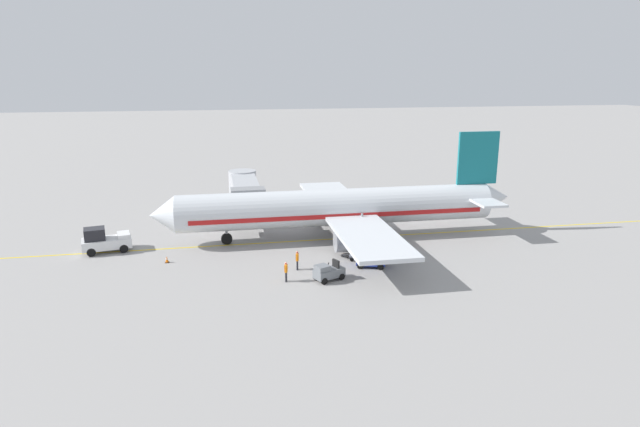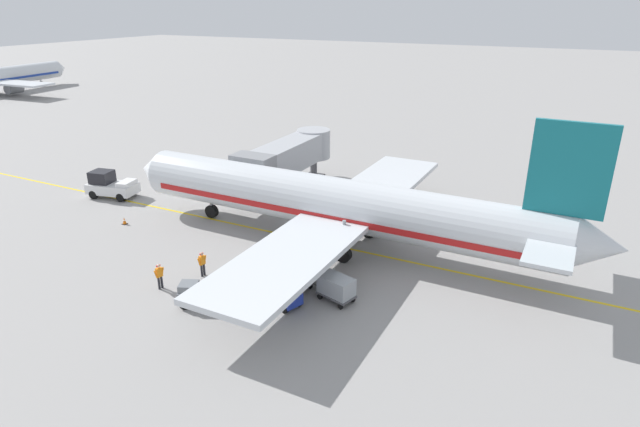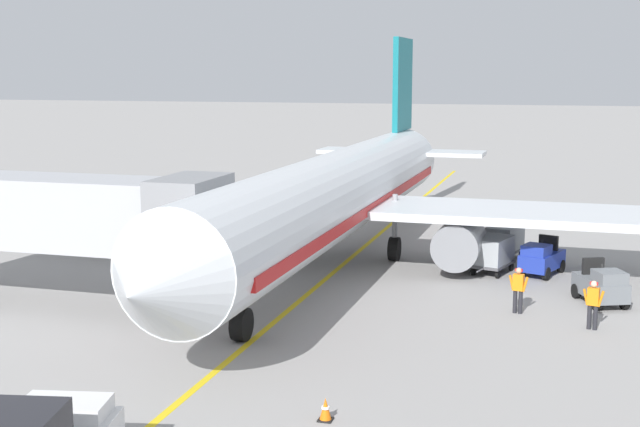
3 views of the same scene
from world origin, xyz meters
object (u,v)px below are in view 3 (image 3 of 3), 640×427
at_px(baggage_tug_lead, 601,286).
at_px(ground_crew_wing_walker, 593,302).
at_px(baggage_tug_trailing, 541,259).
at_px(baggage_cart_front, 493,252).
at_px(jet_bridge, 50,212).
at_px(parked_airliner, 337,195).
at_px(safety_cone_nose_left, 325,409).
at_px(baggage_cart_second_in_train, 504,239).
at_px(ground_crew_loader, 518,288).

height_order(baggage_tug_lead, ground_crew_wing_walker, ground_crew_wing_walker).
bearing_deg(baggage_tug_trailing, ground_crew_wing_walker, 104.27).
height_order(baggage_tug_trailing, baggage_cart_front, baggage_tug_trailing).
bearing_deg(baggage_tug_lead, ground_crew_wing_walker, 83.52).
relative_size(jet_bridge, baggage_cart_front, 4.56).
distance_m(baggage_tug_lead, baggage_cart_front, 5.92).
height_order(jet_bridge, baggage_cart_front, jet_bridge).
distance_m(baggage_tug_lead, ground_crew_wing_walker, 3.45).
bearing_deg(parked_airliner, baggage_cart_front, -176.50).
bearing_deg(jet_bridge, parked_airliner, -133.56).
bearing_deg(parked_airliner, safety_cone_nose_left, 104.28).
bearing_deg(baggage_cart_second_in_train, baggage_tug_trailing, 122.09).
distance_m(jet_bridge, baggage_cart_second_in_train, 20.29).
relative_size(baggage_tug_trailing, ground_crew_loader, 1.63).
xyz_separation_m(baggage_cart_second_in_train, safety_cone_nose_left, (2.87, 20.35, -0.66)).
bearing_deg(jet_bridge, ground_crew_loader, -168.73).
relative_size(parked_airliner, baggage_tug_trailing, 13.50).
bearing_deg(safety_cone_nose_left, jet_bridge, -31.27).
distance_m(jet_bridge, ground_crew_loader, 17.46).
distance_m(jet_bridge, baggage_cart_front, 18.36).
relative_size(jet_bridge, baggage_tug_trailing, 4.92).
bearing_deg(safety_cone_nose_left, baggage_cart_second_in_train, -98.02).
bearing_deg(baggage_cart_second_in_train, ground_crew_wing_walker, 109.53).
height_order(jet_bridge, baggage_tug_trailing, jet_bridge).
bearing_deg(baggage_cart_front, baggage_cart_second_in_train, -95.04).
height_order(baggage_tug_trailing, ground_crew_wing_walker, ground_crew_wing_walker).
height_order(ground_crew_loader, safety_cone_nose_left, ground_crew_loader).
height_order(parked_airliner, jet_bridge, parked_airliner).
bearing_deg(ground_crew_loader, safety_cone_nose_left, 70.25).
relative_size(jet_bridge, baggage_tug_lead, 4.89).
height_order(parked_airliner, safety_cone_nose_left, parked_airliner).
bearing_deg(baggage_tug_lead, baggage_cart_front, -42.50).
distance_m(jet_bridge, safety_cone_nose_left, 15.44).
bearing_deg(baggage_tug_trailing, safety_cone_nose_left, 75.21).
bearing_deg(baggage_tug_trailing, parked_airliner, 4.07).
height_order(jet_bridge, ground_crew_wing_walker, jet_bridge).
xyz_separation_m(baggage_cart_front, ground_crew_wing_walker, (-3.97, 7.42, 0.00)).
relative_size(baggage_tug_lead, safety_cone_nose_left, 4.70).
bearing_deg(baggage_tug_lead, jet_bridge, 15.43).
bearing_deg(baggage_cart_front, safety_cone_nose_left, 81.46).
bearing_deg(baggage_cart_second_in_train, jet_bridge, 38.38).
height_order(baggage_cart_front, baggage_cart_second_in_train, same).
relative_size(parked_airliner, baggage_cart_front, 12.50).
bearing_deg(baggage_tug_lead, parked_airliner, -17.60).
distance_m(parked_airliner, jet_bridge, 12.50).
bearing_deg(baggage_tug_trailing, ground_crew_loader, 84.55).
bearing_deg(baggage_cart_second_in_train, parked_airliner, 25.67).
distance_m(baggage_tug_trailing, baggage_cart_front, 2.05).
bearing_deg(ground_crew_loader, baggage_tug_lead, -144.27).
distance_m(baggage_tug_trailing, ground_crew_loader, 6.35).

